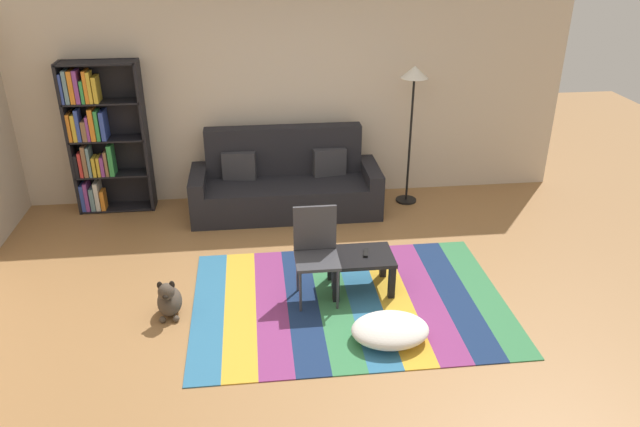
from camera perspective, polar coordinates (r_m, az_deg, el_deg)
The scene contains 11 objects.
ground_plane at distance 5.79m, azimuth -0.27°, elevation -8.15°, with size 14.00×14.00×0.00m, color #9E7042.
back_wall at distance 7.58m, azimuth -2.45°, elevation 11.43°, with size 6.80×0.10×2.70m, color beige.
rug at distance 5.77m, azimuth 2.75°, elevation -8.28°, with size 2.91×2.03×0.01m.
couch at distance 7.40m, azimuth -3.26°, elevation 2.73°, with size 2.26×0.80×1.00m.
bookshelf at distance 7.67m, azimuth -20.12°, elevation 6.68°, with size 0.90×0.28×1.82m.
coffee_table at distance 5.81m, azimuth 3.87°, elevation -4.56°, with size 0.61×0.46×0.37m.
pouf at distance 5.27m, azimuth 6.62°, elevation -10.83°, with size 0.67×0.51×0.19m, color white.
dog at distance 5.68m, azimuth -14.02°, elevation -7.90°, with size 0.22×0.35×0.40m.
standing_lamp at distance 7.36m, azimuth 8.79°, elevation 11.40°, with size 0.32×0.32×1.72m.
tv_remote at distance 5.79m, azimuth 4.34°, elevation -3.70°, with size 0.04×0.15×0.02m, color black.
folding_chair at distance 5.59m, azimuth -0.38°, elevation -3.12°, with size 0.40×0.40×0.90m.
Camera 1 is at (-0.52, -4.77, 3.25)m, focal length 33.99 mm.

